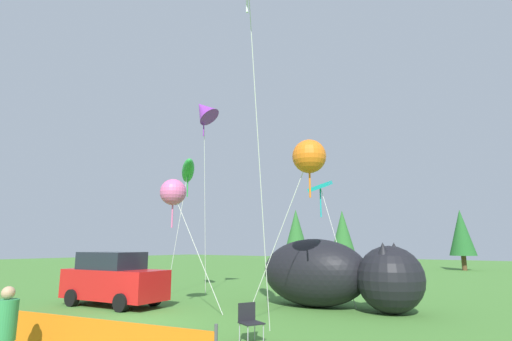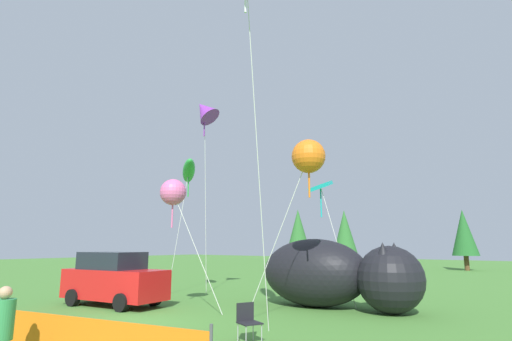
{
  "view_description": "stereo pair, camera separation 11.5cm",
  "coord_description": "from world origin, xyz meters",
  "px_view_note": "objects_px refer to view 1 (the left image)",
  "views": [
    {
      "loc": [
        10.51,
        -7.16,
        2.27
      ],
      "look_at": [
        1.32,
        5.03,
        5.12
      ],
      "focal_mm": 28.0,
      "sensor_mm": 36.0,
      "label": 1
    },
    {
      "loc": [
        10.6,
        -7.09,
        2.27
      ],
      "look_at": [
        1.32,
        5.03,
        5.12
      ],
      "focal_mm": 28.0,
      "sensor_mm": 36.0,
      "label": 2
    }
  ],
  "objects_px": {
    "kite_green_fish": "(188,171)",
    "inflatable_cat": "(334,276)",
    "kite_orange_flower": "(309,157)",
    "kite_pink_octopus": "(173,192)",
    "kite_teal_diamond": "(321,188)",
    "parked_car": "(114,279)",
    "kite_purple_delta": "(204,111)",
    "spectator_in_yellow_shirt": "(4,333)",
    "folding_chair": "(249,319)"
  },
  "relations": [
    {
      "from": "kite_purple_delta",
      "to": "inflatable_cat",
      "type": "bearing_deg",
      "value": 3.18
    },
    {
      "from": "parked_car",
      "to": "kite_green_fish",
      "type": "bearing_deg",
      "value": 92.47
    },
    {
      "from": "parked_car",
      "to": "kite_green_fish",
      "type": "height_order",
      "value": "kite_green_fish"
    },
    {
      "from": "spectator_in_yellow_shirt",
      "to": "kite_green_fish",
      "type": "distance_m",
      "value": 13.85
    },
    {
      "from": "kite_teal_diamond",
      "to": "parked_car",
      "type": "bearing_deg",
      "value": -135.77
    },
    {
      "from": "kite_teal_diamond",
      "to": "inflatable_cat",
      "type": "bearing_deg",
      "value": -49.18
    },
    {
      "from": "parked_car",
      "to": "spectator_in_yellow_shirt",
      "type": "relative_size",
      "value": 2.73
    },
    {
      "from": "parked_car",
      "to": "kite_purple_delta",
      "type": "relative_size",
      "value": 0.46
    },
    {
      "from": "parked_car",
      "to": "kite_teal_diamond",
      "type": "height_order",
      "value": "kite_teal_diamond"
    },
    {
      "from": "inflatable_cat",
      "to": "kite_teal_diamond",
      "type": "bearing_deg",
      "value": 127.8
    },
    {
      "from": "parked_car",
      "to": "kite_teal_diamond",
      "type": "relative_size",
      "value": 0.88
    },
    {
      "from": "kite_green_fish",
      "to": "kite_teal_diamond",
      "type": "relative_size",
      "value": 1.31
    },
    {
      "from": "kite_orange_flower",
      "to": "kite_pink_octopus",
      "type": "relative_size",
      "value": 1.19
    },
    {
      "from": "spectator_in_yellow_shirt",
      "to": "kite_teal_diamond",
      "type": "bearing_deg",
      "value": 92.81
    },
    {
      "from": "inflatable_cat",
      "to": "kite_orange_flower",
      "type": "bearing_deg",
      "value": -78.49
    },
    {
      "from": "parked_car",
      "to": "kite_purple_delta",
      "type": "bearing_deg",
      "value": 75.37
    },
    {
      "from": "spectator_in_yellow_shirt",
      "to": "kite_green_fish",
      "type": "relative_size",
      "value": 0.25
    },
    {
      "from": "kite_orange_flower",
      "to": "spectator_in_yellow_shirt",
      "type": "bearing_deg",
      "value": -99.23
    },
    {
      "from": "parked_car",
      "to": "kite_pink_octopus",
      "type": "relative_size",
      "value": 0.94
    },
    {
      "from": "kite_purple_delta",
      "to": "kite_pink_octopus",
      "type": "distance_m",
      "value": 6.14
    },
    {
      "from": "kite_teal_diamond",
      "to": "kite_purple_delta",
      "type": "bearing_deg",
      "value": -163.3
    },
    {
      "from": "folding_chair",
      "to": "inflatable_cat",
      "type": "distance_m",
      "value": 5.89
    },
    {
      "from": "folding_chair",
      "to": "kite_teal_diamond",
      "type": "xyz_separation_m",
      "value": [
        -1.72,
        7.08,
        4.1
      ]
    },
    {
      "from": "kite_green_fish",
      "to": "kite_teal_diamond",
      "type": "xyz_separation_m",
      "value": [
        6.67,
        1.35,
        -1.27
      ]
    },
    {
      "from": "inflatable_cat",
      "to": "spectator_in_yellow_shirt",
      "type": "relative_size",
      "value": 3.79
    },
    {
      "from": "parked_car",
      "to": "kite_purple_delta",
      "type": "xyz_separation_m",
      "value": [
        0.5,
        4.12,
        7.74
      ]
    },
    {
      "from": "kite_pink_octopus",
      "to": "inflatable_cat",
      "type": "bearing_deg",
      "value": 41.7
    },
    {
      "from": "folding_chair",
      "to": "inflatable_cat",
      "type": "relative_size",
      "value": 0.15
    },
    {
      "from": "spectator_in_yellow_shirt",
      "to": "kite_pink_octopus",
      "type": "xyz_separation_m",
      "value": [
        -3.92,
        6.83,
        3.29
      ]
    },
    {
      "from": "kite_green_fish",
      "to": "inflatable_cat",
      "type": "bearing_deg",
      "value": 0.69
    },
    {
      "from": "folding_chair",
      "to": "kite_pink_octopus",
      "type": "distance_m",
      "value": 6.51
    },
    {
      "from": "inflatable_cat",
      "to": "kite_purple_delta",
      "type": "bearing_deg",
      "value": -179.84
    },
    {
      "from": "kite_purple_delta",
      "to": "kite_pink_octopus",
      "type": "bearing_deg",
      "value": -60.0
    },
    {
      "from": "kite_purple_delta",
      "to": "kite_pink_octopus",
      "type": "relative_size",
      "value": 2.03
    },
    {
      "from": "kite_green_fish",
      "to": "kite_pink_octopus",
      "type": "distance_m",
      "value": 5.38
    },
    {
      "from": "kite_purple_delta",
      "to": "kite_green_fish",
      "type": "height_order",
      "value": "kite_purple_delta"
    },
    {
      "from": "parked_car",
      "to": "folding_chair",
      "type": "distance_m",
      "value": 7.75
    },
    {
      "from": "kite_teal_diamond",
      "to": "kite_green_fish",
      "type": "bearing_deg",
      "value": -168.57
    },
    {
      "from": "inflatable_cat",
      "to": "kite_teal_diamond",
      "type": "xyz_separation_m",
      "value": [
        -1.09,
        1.26,
        3.48
      ]
    },
    {
      "from": "kite_green_fish",
      "to": "kite_teal_diamond",
      "type": "distance_m",
      "value": 6.93
    },
    {
      "from": "kite_teal_diamond",
      "to": "kite_orange_flower",
      "type": "bearing_deg",
      "value": -66.31
    },
    {
      "from": "folding_chair",
      "to": "kite_pink_octopus",
      "type": "bearing_deg",
      "value": -177.33
    },
    {
      "from": "kite_green_fish",
      "to": "kite_purple_delta",
      "type": "bearing_deg",
      "value": -11.71
    },
    {
      "from": "inflatable_cat",
      "to": "kite_green_fish",
      "type": "bearing_deg",
      "value": 177.66
    },
    {
      "from": "parked_car",
      "to": "folding_chair",
      "type": "xyz_separation_m",
      "value": [
        7.61,
        -1.35,
        -0.46
      ]
    },
    {
      "from": "kite_green_fish",
      "to": "parked_car",
      "type": "bearing_deg",
      "value": -79.88
    },
    {
      "from": "spectator_in_yellow_shirt",
      "to": "kite_purple_delta",
      "type": "bearing_deg",
      "value": 119.87
    },
    {
      "from": "spectator_in_yellow_shirt",
      "to": "kite_orange_flower",
      "type": "distance_m",
      "value": 8.9
    },
    {
      "from": "parked_car",
      "to": "kite_teal_diamond",
      "type": "xyz_separation_m",
      "value": [
        5.89,
        5.73,
        3.64
      ]
    },
    {
      "from": "spectator_in_yellow_shirt",
      "to": "kite_orange_flower",
      "type": "height_order",
      "value": "kite_orange_flower"
    }
  ]
}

